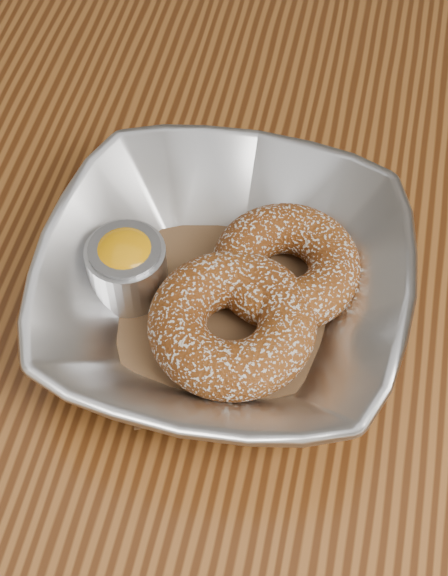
% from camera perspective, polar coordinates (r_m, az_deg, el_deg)
% --- Properties ---
extents(ground_plane, '(4.00, 4.00, 0.00)m').
position_cam_1_polar(ground_plane, '(1.29, 1.64, -17.62)').
color(ground_plane, '#565659').
rests_on(ground_plane, ground).
extents(table, '(1.20, 0.80, 0.75)m').
position_cam_1_polar(table, '(0.70, 2.87, -1.17)').
color(table, brown).
rests_on(table, ground_plane).
extents(serving_bowl, '(0.23, 0.23, 0.06)m').
position_cam_1_polar(serving_bowl, '(0.55, -0.00, -0.09)').
color(serving_bowl, silver).
rests_on(serving_bowl, table).
extents(parchment, '(0.19, 0.19, 0.00)m').
position_cam_1_polar(parchment, '(0.57, -0.00, -1.22)').
color(parchment, brown).
rests_on(parchment, table).
extents(donut_back, '(0.13, 0.13, 0.03)m').
position_cam_1_polar(donut_back, '(0.57, 4.03, 1.43)').
color(donut_back, brown).
rests_on(donut_back, parchment).
extents(donut_front, '(0.14, 0.14, 0.04)m').
position_cam_1_polar(donut_front, '(0.54, 0.52, -2.32)').
color(donut_front, brown).
rests_on(donut_front, parchment).
extents(ramekin, '(0.05, 0.05, 0.05)m').
position_cam_1_polar(ramekin, '(0.56, -6.30, 1.45)').
color(ramekin, silver).
rests_on(ramekin, table).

